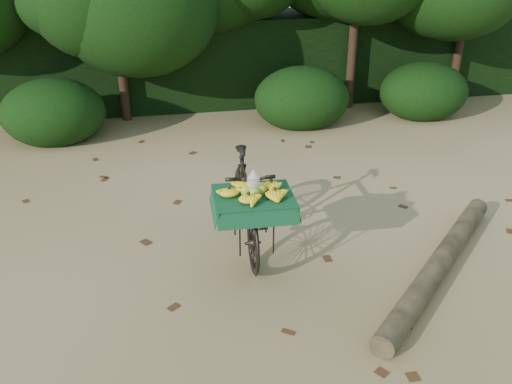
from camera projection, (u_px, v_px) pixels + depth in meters
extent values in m
plane|color=tan|center=(277.00, 245.00, 6.41)|extent=(80.00, 80.00, 0.00)
imported|color=black|center=(246.00, 202.00, 6.17)|extent=(0.61, 1.89, 1.12)
cube|color=black|center=(254.00, 197.00, 5.48)|extent=(0.43, 0.51, 0.03)
cube|color=#165327|center=(254.00, 195.00, 5.48)|extent=(0.84, 0.71, 0.01)
ellipsoid|color=#96A728|center=(261.00, 190.00, 5.46)|extent=(0.11, 0.09, 0.12)
ellipsoid|color=#96A728|center=(253.00, 187.00, 5.51)|extent=(0.11, 0.09, 0.12)
ellipsoid|color=#96A728|center=(246.00, 191.00, 5.44)|extent=(0.11, 0.09, 0.12)
ellipsoid|color=#96A728|center=(255.00, 193.00, 5.39)|extent=(0.11, 0.09, 0.12)
cylinder|color=#EAE5C6|center=(253.00, 185.00, 5.44)|extent=(0.13, 0.13, 0.17)
cylinder|color=brown|center=(440.00, 263.00, 5.85)|extent=(2.46, 2.40, 0.23)
cube|color=black|center=(209.00, 59.00, 11.58)|extent=(26.00, 1.80, 1.80)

